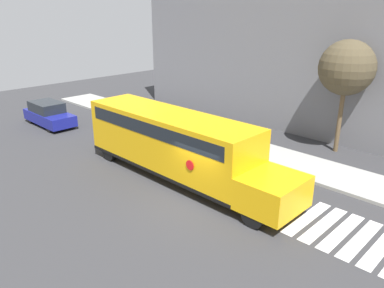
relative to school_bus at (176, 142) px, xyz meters
The scene contains 7 objects.
ground_plane 3.30m from the school_bus, 22.27° to the right, with size 60.00×60.00×0.00m, color #333335.
sidewalk_strip 6.27m from the school_bus, 64.84° to the left, with size 44.00×3.00×0.15m.
building_backdrop 12.69m from the school_bus, 77.91° to the left, with size 32.00×4.00×10.42m.
crosswalk_stripes 8.90m from the school_bus, ahead, with size 4.70×3.20×0.01m.
school_bus is the anchor object (origin of this frame).
parked_car 12.85m from the school_bus, behind, with size 4.56×1.80×1.65m.
tree_near_sidewalk 10.26m from the school_bus, 65.57° to the left, with size 3.01×3.01×6.32m.
Camera 1 is at (9.81, -10.43, 7.81)m, focal length 35.00 mm.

